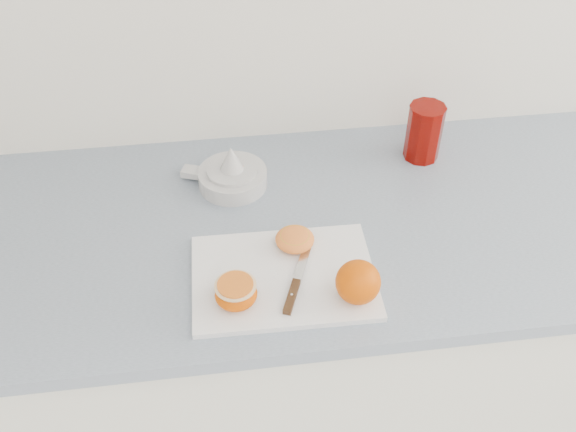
{
  "coord_description": "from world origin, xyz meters",
  "views": [
    {
      "loc": [
        -0.39,
        0.77,
        1.76
      ],
      "look_at": [
        -0.28,
        1.64,
        0.96
      ],
      "focal_mm": 40.0,
      "sensor_mm": 36.0,
      "label": 1
    }
  ],
  "objects_px": {
    "cutting_board": "(284,277)",
    "red_tumbler": "(424,134)",
    "half_orange": "(236,293)",
    "citrus_juicer": "(232,175)",
    "counter": "(338,347)"
  },
  "relations": [
    {
      "from": "cutting_board",
      "to": "red_tumbler",
      "type": "height_order",
      "value": "red_tumbler"
    },
    {
      "from": "half_orange",
      "to": "citrus_juicer",
      "type": "height_order",
      "value": "citrus_juicer"
    },
    {
      "from": "cutting_board",
      "to": "red_tumbler",
      "type": "xyz_separation_m",
      "value": [
        0.35,
        0.33,
        0.05
      ]
    },
    {
      "from": "counter",
      "to": "red_tumbler",
      "type": "relative_size",
      "value": 20.33
    },
    {
      "from": "half_orange",
      "to": "red_tumbler",
      "type": "relative_size",
      "value": 0.57
    },
    {
      "from": "half_orange",
      "to": "citrus_juicer",
      "type": "xyz_separation_m",
      "value": [
        0.01,
        0.33,
        -0.01
      ]
    },
    {
      "from": "counter",
      "to": "half_orange",
      "type": "relative_size",
      "value": 35.89
    },
    {
      "from": "counter",
      "to": "citrus_juicer",
      "type": "relative_size",
      "value": 14.48
    },
    {
      "from": "half_orange",
      "to": "red_tumbler",
      "type": "height_order",
      "value": "red_tumbler"
    },
    {
      "from": "half_orange",
      "to": "cutting_board",
      "type": "bearing_deg",
      "value": 30.15
    },
    {
      "from": "citrus_juicer",
      "to": "counter",
      "type": "bearing_deg",
      "value": -29.11
    },
    {
      "from": "counter",
      "to": "cutting_board",
      "type": "height_order",
      "value": "cutting_board"
    },
    {
      "from": "citrus_juicer",
      "to": "red_tumbler",
      "type": "height_order",
      "value": "red_tumbler"
    },
    {
      "from": "cutting_board",
      "to": "citrus_juicer",
      "type": "relative_size",
      "value": 1.8
    },
    {
      "from": "counter",
      "to": "citrus_juicer",
      "type": "bearing_deg",
      "value": 150.89
    }
  ]
}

